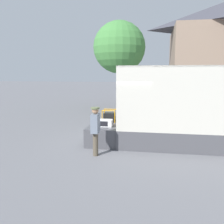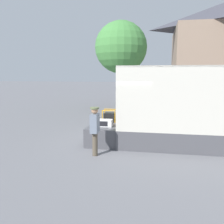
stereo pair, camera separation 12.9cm
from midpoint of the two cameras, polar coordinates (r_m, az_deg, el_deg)
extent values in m
plane|color=slate|center=(10.32, 2.32, -6.88)|extent=(160.00, 160.00, 0.00)
cube|color=#4C4C51|center=(10.19, 16.60, -5.35)|extent=(5.05, 2.36, 0.72)
cube|color=beige|center=(11.08, 16.34, 3.79)|extent=(5.05, 0.06, 2.34)
cube|color=beige|center=(8.80, 17.78, 2.55)|extent=(5.05, 0.06, 2.34)
cube|color=beige|center=(9.90, 17.27, 9.81)|extent=(5.05, 2.36, 0.06)
cylinder|color=silver|center=(10.24, 12.17, -2.00)|extent=(0.29, 0.29, 0.37)
cube|color=#2D7F33|center=(10.85, 24.03, -2.04)|extent=(0.44, 0.32, 0.34)
cube|color=olive|center=(9.93, 15.19, -2.77)|extent=(0.44, 0.32, 0.25)
cube|color=#4C4C51|center=(10.33, -1.08, -4.79)|extent=(1.24, 2.24, 0.72)
cube|color=white|center=(9.82, -1.12, -2.51)|extent=(0.53, 0.34, 0.28)
cube|color=black|center=(9.67, -1.64, -2.70)|extent=(0.34, 0.01, 0.19)
cube|color=black|center=(10.79, -0.18, -1.22)|extent=(0.46, 0.40, 0.38)
cylinder|color=slate|center=(10.75, 0.80, -1.15)|extent=(0.17, 0.22, 0.22)
cylinder|color=orange|center=(10.61, -1.86, -0.99)|extent=(0.04, 0.04, 0.53)
cylinder|color=orange|center=(10.50, 1.04, -1.08)|extent=(0.04, 0.04, 0.53)
cylinder|color=orange|center=(11.06, -1.34, -0.59)|extent=(0.04, 0.04, 0.53)
cylinder|color=orange|center=(10.96, 1.45, -0.68)|extent=(0.04, 0.04, 0.53)
cylinder|color=orange|center=(10.51, -0.42, 0.29)|extent=(0.55, 0.04, 0.04)
cylinder|color=orange|center=(10.97, 0.05, 0.64)|extent=(0.55, 0.04, 0.04)
cylinder|color=silver|center=(10.36, -3.25, -1.80)|extent=(0.33, 0.33, 0.32)
cylinder|color=brown|center=(8.57, -3.48, -7.33)|extent=(0.18, 0.18, 0.81)
cube|color=slate|center=(8.40, -3.52, -2.58)|extent=(0.24, 0.44, 0.64)
sphere|color=tan|center=(8.33, -3.55, 0.33)|extent=(0.22, 0.22, 0.22)
cylinder|color=#606B47|center=(8.32, -3.56, 0.90)|extent=(0.30, 0.30, 0.06)
cylinder|color=brown|center=(19.36, 2.21, 4.91)|extent=(0.36, 0.36, 3.00)
sphere|color=#478942|center=(19.43, 2.26, 14.57)|extent=(3.92, 3.92, 3.92)
camera|label=1|loc=(0.06, -89.63, 0.06)|focal=40.00mm
camera|label=2|loc=(0.06, 90.37, -0.06)|focal=40.00mm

